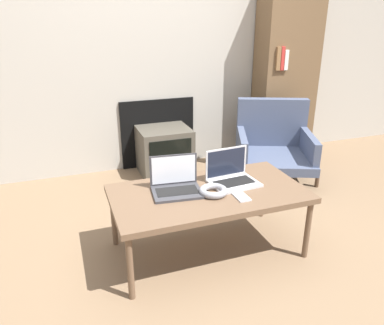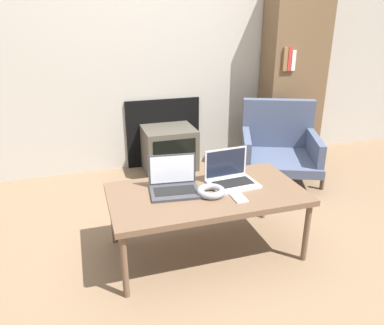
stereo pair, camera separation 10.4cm
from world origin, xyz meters
name	(u,v)px [view 1 (the left image)]	position (x,y,z in m)	size (l,w,h in m)	color
ground_plane	(215,261)	(0.00, 0.00, 0.00)	(14.00, 14.00, 0.00)	#7A6047
wall_back	(143,33)	(0.00, 1.74, 1.29)	(7.00, 0.08, 2.60)	#ADA89E
table	(208,196)	(0.00, 0.13, 0.40)	(1.19, 0.63, 0.43)	brown
laptop_left	(176,184)	(-0.19, 0.20, 0.48)	(0.32, 0.26, 0.21)	#38383D
laptop_right	(231,176)	(0.19, 0.20, 0.48)	(0.32, 0.25, 0.21)	silver
headphones	(213,191)	(0.01, 0.08, 0.45)	(0.17, 0.17, 0.04)	gray
phone	(241,197)	(0.15, -0.02, 0.43)	(0.07, 0.13, 0.01)	silver
tv	(164,151)	(0.10, 1.47, 0.22)	(0.48, 0.43, 0.45)	#4C473D
armchair	(273,142)	(1.05, 1.08, 0.33)	(0.87, 0.88, 0.70)	#47516B
bookshelf	(286,76)	(1.43, 1.54, 0.86)	(0.61, 0.32, 1.71)	brown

